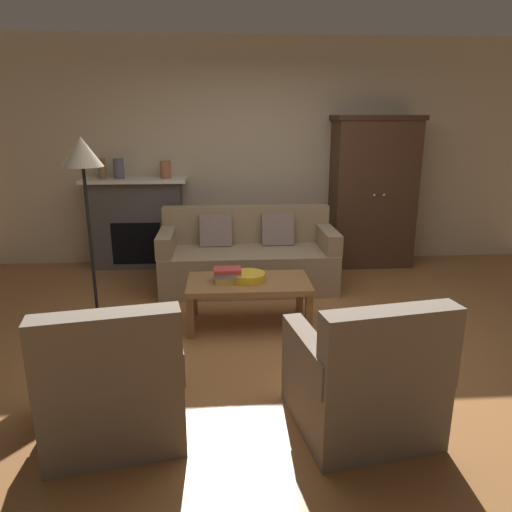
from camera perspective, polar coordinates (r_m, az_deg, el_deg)
ground_plane at (r=4.13m, az=3.02°, el=-10.18°), size 9.60×9.60×0.00m
back_wall at (r=6.26m, az=0.42°, el=12.16°), size 7.20×0.10×2.80m
fireplace at (r=6.21m, az=-13.87°, el=3.90°), size 1.26×0.48×1.12m
armoire at (r=6.25m, az=13.67°, el=7.41°), size 1.06×0.57×1.86m
couch at (r=5.36m, az=-0.99°, el=-0.28°), size 1.93×0.87×0.86m
coffee_table at (r=4.33m, az=-0.89°, el=-3.64°), size 1.10×0.60×0.42m
fruit_bowl at (r=4.30m, az=-0.89°, el=-2.49°), size 0.30×0.30×0.07m
book_stack at (r=4.28m, az=-3.37°, el=-2.26°), size 0.25×0.19×0.12m
mantel_vase_bronze at (r=6.17m, az=-17.85°, el=9.88°), size 0.09×0.09×0.25m
mantel_vase_slate at (r=6.12m, az=-16.01°, el=9.95°), size 0.13×0.13×0.24m
mantel_vase_terracotta at (r=6.03m, az=-10.71°, el=10.07°), size 0.13×0.13×0.21m
armchair_near_left at (r=3.03m, az=-16.49°, el=-14.60°), size 0.89×0.90×0.88m
armchair_near_right at (r=3.02m, az=12.70°, el=-14.36°), size 0.89×0.89×0.88m
floor_lamp at (r=4.55m, az=-19.91°, el=10.36°), size 0.36×0.36×1.68m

